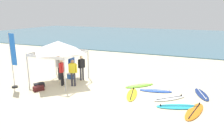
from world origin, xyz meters
The scene contains 19 objects.
ground_plane centered at (0.00, 0.00, 0.00)m, with size 80.00×80.00×0.00m, color beige.
sea centered at (0.00, 30.17, 0.05)m, with size 80.00×36.00×0.10m, color teal.
canopy_tent centered at (-3.01, 0.58, 2.39)m, with size 2.90×2.90×2.75m.
surfboard_blue centered at (3.31, 1.26, 0.04)m, with size 1.96×0.90×0.19m.
surfboard_orange centered at (5.57, -0.73, 0.04)m, with size 1.05×2.28×0.19m.
surfboard_lime centered at (2.16, 1.76, 0.04)m, with size 1.76×1.75×0.19m.
surfboard_white centered at (4.24, 0.42, 0.04)m, with size 1.72×1.66×0.19m.
surfboard_navy centered at (5.84, 1.73, 0.04)m, with size 1.10×2.04×0.19m.
surfboard_yellow centered at (2.19, 0.17, 0.04)m, with size 0.94×2.08×0.19m.
surfboard_cyan centered at (4.84, -0.47, 0.04)m, with size 2.32×1.41×0.19m.
person_grey centered at (-3.38, 0.97, 0.99)m, with size 0.46×0.39×1.71m.
person_black centered at (-1.84, 1.45, 0.99)m, with size 0.37×0.49×1.71m.
person_blue centered at (-2.82, 1.70, 0.99)m, with size 0.33×0.52×1.71m.
person_yellow centered at (-1.70, 0.17, 0.99)m, with size 0.53×0.31×1.71m.
person_red centered at (-2.42, 0.01, 0.99)m, with size 0.30×0.54×1.71m.
banner_flag centered at (-4.81, -1.51, 1.57)m, with size 0.60×0.36×3.40m.
gear_bag_near_tent centered at (-3.16, -1.37, 0.14)m, with size 0.60×0.32×0.28m, color #4C1919.
gear_bag_by_pole centered at (-3.53, -0.90, 0.14)m, with size 0.60×0.32×0.28m, color #232328.
cooler_box centered at (-2.72, 1.44, 0.20)m, with size 0.50×0.36×0.39m.
Camera 1 is at (5.62, -10.76, 4.57)m, focal length 34.46 mm.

